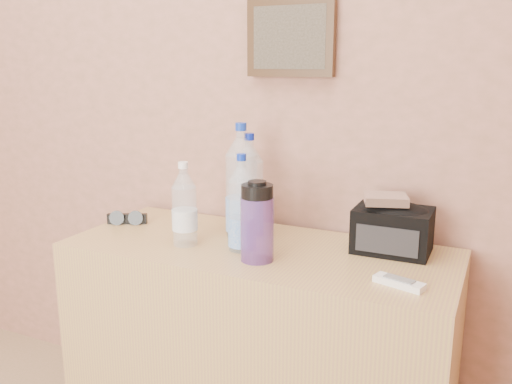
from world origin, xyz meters
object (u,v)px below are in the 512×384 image
pet_large_d (242,208)px  nalgene_bottle (257,222)px  pet_small (184,209)px  foil_packet (386,199)px  toiletry_bag (393,227)px  sunglasses (127,219)px  pet_large_c (241,187)px  dresser (258,356)px  ac_remote (399,283)px  pet_large_b (249,190)px

pet_large_d → nalgene_bottle: pet_large_d is taller
pet_small → pet_large_d: bearing=10.1°
nalgene_bottle → foil_packet: nalgene_bottle is taller
toiletry_bag → sunglasses: bearing=-173.8°
sunglasses → pet_large_c: bearing=-17.6°
sunglasses → foil_packet: bearing=-19.5°
pet_large_d → nalgene_bottle: (0.08, -0.06, -0.02)m
dresser → ac_remote: bearing=-15.1°
nalgene_bottle → sunglasses: size_ratio=1.67×
pet_large_b → foil_packet: 0.45m
dresser → foil_packet: size_ratio=9.79×
ac_remote → foil_packet: 0.30m
pet_large_d → foil_packet: (0.40, 0.16, 0.03)m
dresser → pet_small: size_ratio=4.58×
pet_large_b → pet_large_d: bearing=-72.4°
sunglasses → foil_packet: (0.89, 0.09, 0.15)m
sunglasses → pet_large_d: bearing=-33.5°
pet_large_c → toiletry_bag: bearing=5.8°
pet_small → ac_remote: pet_small is taller
ac_remote → pet_large_d: bearing=-172.8°
pet_large_c → nalgene_bottle: bearing=-52.7°
pet_small → nalgene_bottle: 0.27m
dresser → pet_small: (-0.22, -0.08, 0.50)m
pet_large_d → toiletry_bag: bearing=23.0°
pet_large_d → pet_small: (-0.18, -0.03, -0.02)m
pet_large_b → dresser: bearing=-52.9°
dresser → ac_remote: size_ratio=9.19×
dresser → pet_large_d: 0.51m
dresser → sunglasses: size_ratio=8.59×
pet_large_b → pet_large_c: bearing=-122.8°
pet_large_b → sunglasses: pet_large_b is taller
pet_large_b → pet_large_d: size_ratio=1.14×
pet_large_d → toiletry_bag: (0.42, 0.18, -0.06)m
pet_large_d → foil_packet: size_ratio=2.41×
pet_small → ac_remote: 0.69m
pet_large_d → pet_large_b: bearing=107.6°
pet_large_c → nalgene_bottle: pet_large_c is taller
pet_large_d → sunglasses: bearing=171.6°
ac_remote → toiletry_bag: (-0.07, 0.26, 0.07)m
pet_small → foil_packet: (0.58, 0.19, 0.05)m
pet_large_c → toiletry_bag: (0.49, 0.05, -0.09)m
toiletry_bag → pet_small: bearing=-161.1°
pet_large_b → foil_packet: (0.45, 0.01, 0.02)m
pet_large_b → nalgene_bottle: 0.26m
foil_packet → nalgene_bottle: bearing=-144.8°
pet_large_c → ac_remote: pet_large_c is taller
pet_small → sunglasses: pet_small is taller
foil_packet → pet_small: bearing=-161.7°
dresser → foil_packet: foil_packet is taller
sunglasses → ac_remote: (0.99, -0.15, -0.01)m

